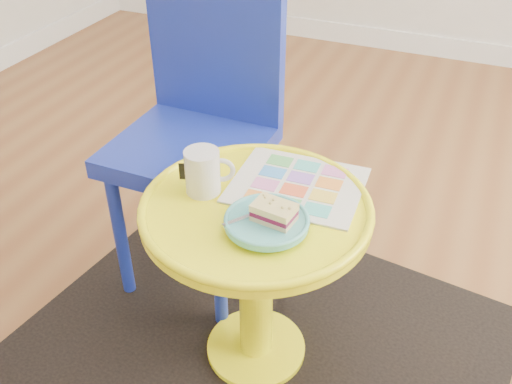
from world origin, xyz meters
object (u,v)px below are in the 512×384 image
at_px(side_table, 256,253).
at_px(chair, 201,120).
at_px(newspaper, 297,185).
at_px(mug, 204,170).
at_px(plate, 267,222).

height_order(side_table, chair, chair).
bearing_deg(chair, newspaper, -26.87).
xyz_separation_m(side_table, mug, (-0.14, 0.01, 0.21)).
bearing_deg(plate, chair, 133.99).
distance_m(side_table, mug, 0.25).
bearing_deg(newspaper, mug, -154.38).
bearing_deg(mug, side_table, -24.61).
relative_size(side_table, chair, 0.59).
xyz_separation_m(chair, mug, (0.16, -0.29, 0.04)).
distance_m(mug, plate, 0.21).
bearing_deg(newspaper, chair, 150.29).
relative_size(mug, plate, 0.62).
distance_m(side_table, chair, 0.46).
xyz_separation_m(side_table, plate, (0.05, -0.07, 0.17)).
distance_m(newspaper, mug, 0.23).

